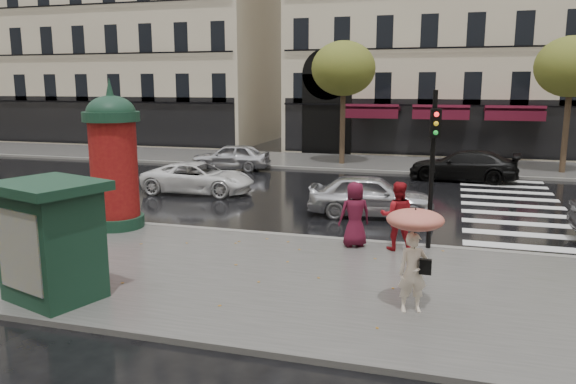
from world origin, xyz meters
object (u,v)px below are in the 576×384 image
(car_white, at_px, (199,178))
(morris_column, at_px, (114,157))
(traffic_light, at_px, (433,154))
(car_black, at_px, (463,166))
(man_burgundy, at_px, (355,214))
(newsstand, at_px, (52,239))
(woman_red, at_px, (397,216))
(woman_umbrella, at_px, (414,243))
(car_silver, at_px, (371,195))
(car_far_silver, at_px, (231,157))

(car_white, bearing_deg, morris_column, -179.97)
(traffic_light, height_order, car_black, traffic_light)
(man_burgundy, xyz_separation_m, morris_column, (-7.26, 0.00, 1.26))
(morris_column, relative_size, newsstand, 1.85)
(woman_red, xyz_separation_m, man_burgundy, (-1.11, 0.00, -0.03))
(woman_umbrella, distance_m, traffic_light, 4.50)
(morris_column, relative_size, car_black, 0.92)
(woman_red, height_order, morris_column, morris_column)
(car_white, bearing_deg, woman_umbrella, -139.70)
(woman_umbrella, relative_size, car_silver, 0.49)
(car_silver, relative_size, car_far_silver, 1.03)
(newsstand, relative_size, car_black, 0.50)
(morris_column, xyz_separation_m, car_white, (-0.22, 6.17, -1.62))
(car_far_silver, bearing_deg, traffic_light, 33.46)
(car_silver, distance_m, car_black, 8.80)
(man_burgundy, distance_m, traffic_light, 2.54)
(newsstand, distance_m, car_silver, 10.76)
(woman_red, bearing_deg, car_silver, -81.25)
(traffic_light, bearing_deg, man_burgundy, -170.53)
(traffic_light, bearing_deg, woman_red, -158.55)
(newsstand, bearing_deg, car_black, 65.59)
(newsstand, bearing_deg, car_white, 101.33)
(morris_column, height_order, car_white, morris_column)
(woman_red, xyz_separation_m, newsstand, (-6.27, -5.40, 0.33))
(newsstand, bearing_deg, car_silver, 62.29)
(woman_umbrella, relative_size, morris_column, 0.46)
(woman_umbrella, distance_m, man_burgundy, 4.45)
(woman_umbrella, height_order, traffic_light, traffic_light)
(woman_umbrella, relative_size, car_black, 0.42)
(man_burgundy, height_order, morris_column, morris_column)
(car_white, distance_m, car_far_silver, 6.34)
(man_burgundy, bearing_deg, car_silver, -117.43)
(morris_column, bearing_deg, car_silver, 30.07)
(woman_umbrella, bearing_deg, car_silver, 103.62)
(man_burgundy, xyz_separation_m, car_silver, (-0.16, 4.11, -0.28))
(newsstand, xyz_separation_m, car_silver, (4.99, 9.51, -0.64))
(woman_red, height_order, car_silver, woman_red)
(traffic_light, bearing_deg, newsstand, -141.07)
(woman_umbrella, height_order, car_far_silver, woman_umbrella)
(woman_red, distance_m, car_far_silver, 15.77)
(woman_umbrella, height_order, morris_column, morris_column)
(man_burgundy, xyz_separation_m, car_white, (-7.48, 6.17, -0.36))
(newsstand, height_order, car_white, newsstand)
(car_silver, height_order, car_white, car_silver)
(woman_red, distance_m, newsstand, 8.28)
(woman_red, xyz_separation_m, traffic_light, (0.82, 0.32, 1.60))
(traffic_light, relative_size, car_far_silver, 1.02)
(car_silver, distance_m, car_far_silver, 11.85)
(car_far_silver, bearing_deg, car_white, 2.74)
(woman_umbrella, xyz_separation_m, car_far_silver, (-10.42, 16.44, -0.78))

